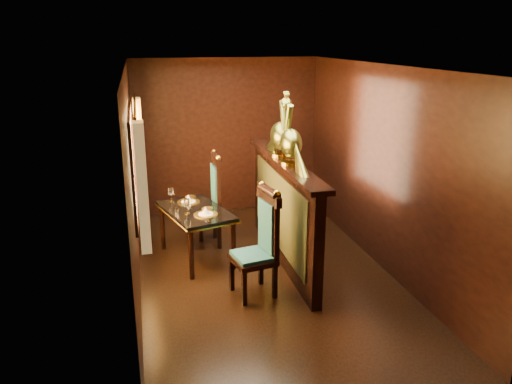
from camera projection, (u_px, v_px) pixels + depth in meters
ground at (264, 273)px, 6.19m from camera, size 5.00×5.00×0.00m
room_shell at (257, 148)px, 5.71m from camera, size 3.04×5.04×2.52m
partition at (283, 209)px, 6.33m from camera, size 0.26×2.70×1.36m
dining_table at (195, 214)px, 6.42m from camera, size 1.00×1.31×0.89m
chair_left at (262, 239)px, 5.54m from camera, size 0.53×0.55×1.27m
chair_right at (211, 197)px, 6.88m from camera, size 0.48×0.53×1.32m
peacock_left at (291, 130)px, 5.77m from camera, size 0.26×0.69×0.82m
peacock_right at (281, 124)px, 6.17m from camera, size 0.26×0.70×0.83m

